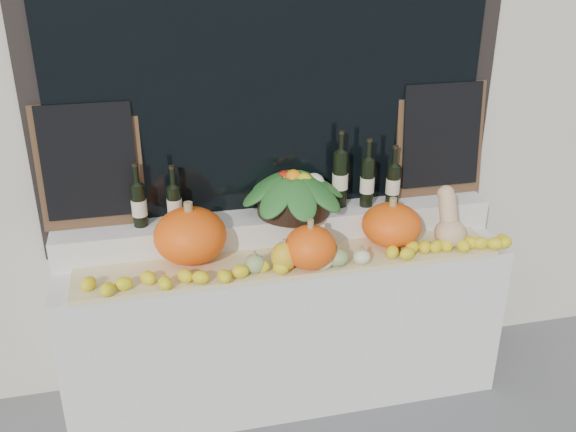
{
  "coord_description": "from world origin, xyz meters",
  "views": [
    {
      "loc": [
        -0.65,
        -1.32,
        2.43
      ],
      "look_at": [
        0.0,
        1.45,
        1.12
      ],
      "focal_mm": 40.0,
      "sensor_mm": 36.0,
      "label": 1
    }
  ],
  "objects_px": {
    "butternut_squash": "(449,223)",
    "wine_bottle_tall": "(340,178)",
    "pumpkin_left": "(190,236)",
    "produce_bowl": "(294,191)",
    "pumpkin_right": "(391,225)"
  },
  "relations": [
    {
      "from": "pumpkin_left",
      "to": "pumpkin_right",
      "type": "relative_size",
      "value": 1.16
    },
    {
      "from": "butternut_squash",
      "to": "produce_bowl",
      "type": "relative_size",
      "value": 0.51
    },
    {
      "from": "pumpkin_right",
      "to": "wine_bottle_tall",
      "type": "bearing_deg",
      "value": 130.25
    },
    {
      "from": "butternut_squash",
      "to": "produce_bowl",
      "type": "height_order",
      "value": "produce_bowl"
    },
    {
      "from": "pumpkin_right",
      "to": "wine_bottle_tall",
      "type": "relative_size",
      "value": 0.74
    },
    {
      "from": "produce_bowl",
      "to": "wine_bottle_tall",
      "type": "relative_size",
      "value": 1.39
    },
    {
      "from": "wine_bottle_tall",
      "to": "produce_bowl",
      "type": "bearing_deg",
      "value": -173.01
    },
    {
      "from": "pumpkin_right",
      "to": "produce_bowl",
      "type": "relative_size",
      "value": 0.53
    },
    {
      "from": "pumpkin_left",
      "to": "produce_bowl",
      "type": "bearing_deg",
      "value": 15.92
    },
    {
      "from": "butternut_squash",
      "to": "pumpkin_right",
      "type": "bearing_deg",
      "value": 167.16
    },
    {
      "from": "butternut_squash",
      "to": "wine_bottle_tall",
      "type": "height_order",
      "value": "wine_bottle_tall"
    },
    {
      "from": "pumpkin_right",
      "to": "wine_bottle_tall",
      "type": "xyz_separation_m",
      "value": [
        -0.21,
        0.24,
        0.18
      ]
    },
    {
      "from": "wine_bottle_tall",
      "to": "pumpkin_right",
      "type": "bearing_deg",
      "value": -49.75
    },
    {
      "from": "pumpkin_left",
      "to": "wine_bottle_tall",
      "type": "relative_size",
      "value": 0.85
    },
    {
      "from": "pumpkin_left",
      "to": "wine_bottle_tall",
      "type": "distance_m",
      "value": 0.85
    }
  ]
}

